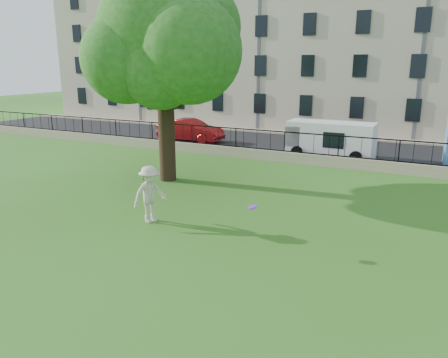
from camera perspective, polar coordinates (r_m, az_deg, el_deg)
The scene contains 11 objects.
ground at distance 14.52m, azimuth -8.05°, elevation -7.07°, with size 120.00×120.00×0.00m, color #336117.
retaining_wall at distance 24.81m, azimuth 7.83°, elevation 2.91°, with size 50.00×0.40×0.60m, color gray.
iron_railing at distance 24.65m, azimuth 7.90°, elevation 4.85°, with size 50.00×0.05×1.13m.
street at distance 29.28m, azimuth 10.84°, elevation 4.02°, with size 60.00×9.00×0.01m, color black.
sidewalk at distance 34.23m, azimuth 13.28°, elevation 5.54°, with size 60.00×1.40×0.12m, color gray.
building_row at distance 39.37m, azimuth 15.96°, elevation 16.57°, with size 56.40×10.40×13.80m.
tree at distance 20.49m, azimuth -8.13°, elevation 17.77°, with size 7.96×6.16×9.79m.
man at distance 15.31m, azimuth -9.64°, elevation -1.98°, with size 1.30×0.75×2.01m, color beige.
frisbee at distance 13.03m, azimuth 3.74°, elevation -3.68°, with size 0.27×0.27×0.03m, color #7526DC.
red_sedan at distance 31.18m, azimuth -4.40°, elevation 6.36°, with size 1.66×4.76×1.57m, color maroon.
white_van at distance 26.41m, azimuth 13.72°, elevation 4.99°, with size 4.97×1.94×2.09m, color white.
Camera 1 is at (7.79, -11.00, 5.40)m, focal length 35.00 mm.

